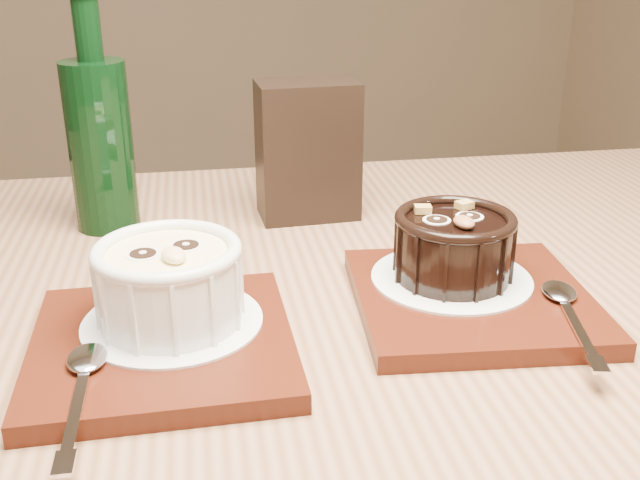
# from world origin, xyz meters

# --- Properties ---
(table) EXTENTS (1.25, 0.88, 0.75)m
(table) POSITION_xyz_m (0.18, -0.08, 0.66)
(table) COLOR brown
(table) RESTS_ON ground
(tray_left) EXTENTS (0.19, 0.19, 0.01)m
(tray_left) POSITION_xyz_m (0.08, -0.11, 0.76)
(tray_left) COLOR #45180B
(tray_left) RESTS_ON table
(doily_left) EXTENTS (0.13, 0.13, 0.00)m
(doily_left) POSITION_xyz_m (0.09, -0.09, 0.77)
(doily_left) COLOR white
(doily_left) RESTS_ON tray_left
(ramekin_white) EXTENTS (0.10, 0.10, 0.06)m
(ramekin_white) POSITION_xyz_m (0.09, -0.09, 0.80)
(ramekin_white) COLOR white
(ramekin_white) RESTS_ON doily_left
(spoon_left) EXTENTS (0.04, 0.14, 0.01)m
(spoon_left) POSITION_xyz_m (0.03, -0.17, 0.77)
(spoon_left) COLOR white
(spoon_left) RESTS_ON tray_left
(tray_right) EXTENTS (0.20, 0.20, 0.01)m
(tray_right) POSITION_xyz_m (0.32, -0.09, 0.76)
(tray_right) COLOR #45180B
(tray_right) RESTS_ON table
(doily_right) EXTENTS (0.13, 0.13, 0.00)m
(doily_right) POSITION_xyz_m (0.31, -0.07, 0.77)
(doily_right) COLOR white
(doily_right) RESTS_ON tray_right
(ramekin_dark) EXTENTS (0.10, 0.10, 0.06)m
(ramekin_dark) POSITION_xyz_m (0.31, -0.07, 0.80)
(ramekin_dark) COLOR black
(ramekin_dark) RESTS_ON doily_right
(spoon_right) EXTENTS (0.06, 0.14, 0.01)m
(spoon_right) POSITION_xyz_m (0.37, -0.15, 0.77)
(spoon_right) COLOR white
(spoon_right) RESTS_ON tray_right
(condiment_stand) EXTENTS (0.10, 0.06, 0.14)m
(condiment_stand) POSITION_xyz_m (0.24, 0.14, 0.82)
(condiment_stand) COLOR black
(condiment_stand) RESTS_ON table
(green_bottle) EXTENTS (0.06, 0.06, 0.23)m
(green_bottle) POSITION_xyz_m (0.04, 0.16, 0.84)
(green_bottle) COLOR black
(green_bottle) RESTS_ON table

